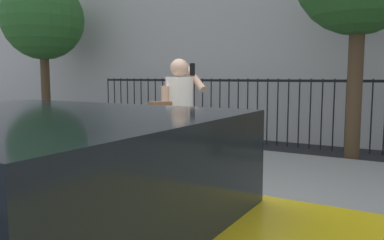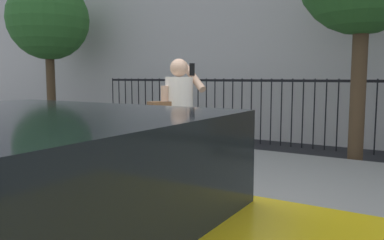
% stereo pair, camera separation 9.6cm
% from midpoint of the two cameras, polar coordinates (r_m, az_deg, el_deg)
% --- Properties ---
extents(ground_plane, '(60.00, 60.00, 0.00)m').
position_cam_midpoint_polar(ground_plane, '(4.17, -5.83, -16.79)').
color(ground_plane, black).
extents(sidewalk, '(28.00, 4.40, 0.15)m').
position_cam_midpoint_polar(sidewalk, '(5.94, 7.38, -8.95)').
color(sidewalk, gray).
rests_on(sidewalk, ground).
extents(iron_fence, '(12.03, 0.04, 1.60)m').
position_cam_midpoint_polar(iron_fence, '(9.25, 17.01, 2.23)').
color(iron_fence, black).
rests_on(iron_fence, ground).
extents(pedestrian_on_phone, '(0.58, 0.72, 1.71)m').
position_cam_midpoint_polar(pedestrian_on_phone, '(4.77, -1.59, 0.40)').
color(pedestrian_on_phone, tan).
rests_on(pedestrian_on_phone, sidewalk).
extents(street_tree_near, '(2.42, 2.42, 4.58)m').
position_cam_midpoint_polar(street_tree_near, '(12.84, -20.10, 13.57)').
color(street_tree_near, '#4C3823').
rests_on(street_tree_near, ground).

